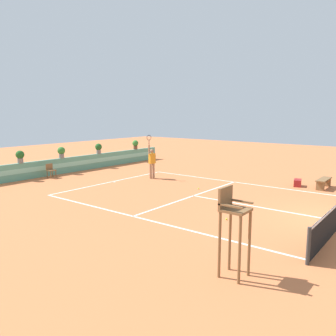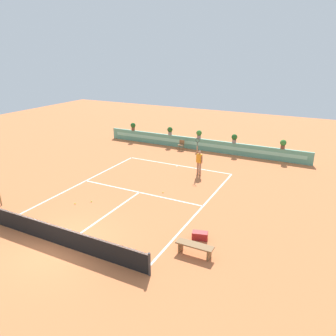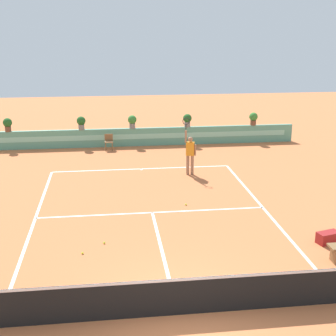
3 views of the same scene
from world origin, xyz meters
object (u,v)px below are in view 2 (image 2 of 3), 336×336
potted_plant_centre (199,134)px  potted_plant_left (170,130)px  tennis_ball_mid_court (163,192)px  tennis_ball_by_sideline (75,204)px  tennis_ball_near_baseline (91,201)px  potted_plant_far_right (283,144)px  ball_kid_chair (181,145)px  bench_courtside (195,247)px  gear_bag (200,236)px  tennis_player (199,160)px  potted_plant_far_left (133,126)px  potted_plant_right (234,138)px

potted_plant_centre → potted_plant_left: bearing=180.0°
tennis_ball_mid_court → tennis_ball_by_sideline: 5.12m
potted_plant_left → potted_plant_centre: 2.77m
tennis_ball_near_baseline → potted_plant_far_right: 15.02m
potted_plant_far_right → ball_kid_chair: bearing=-174.9°
bench_courtside → gear_bag: (-0.25, 1.23, -0.20)m
tennis_player → potted_plant_centre: (-2.26, 5.63, 0.36)m
tennis_ball_by_sideline → gear_bag: bearing=-1.4°
ball_kid_chair → potted_plant_far_left: 5.45m
ball_kid_chair → potted_plant_far_right: 8.26m
potted_plant_centre → gear_bag: bearing=-68.0°
gear_bag → potted_plant_centre: potted_plant_centre is taller
tennis_ball_by_sideline → bench_courtside: bearing=-10.3°
tennis_ball_mid_court → potted_plant_far_left: (-8.10, 9.42, 1.38)m
ball_kid_chair → gear_bag: size_ratio=1.21×
potted_plant_far_left → potted_plant_far_right: same height
ball_kid_chair → gear_bag: 14.09m
tennis_ball_near_baseline → potted_plant_left: (-1.20, 12.35, 1.38)m
potted_plant_centre → tennis_player: bearing=-68.1°
tennis_ball_by_sideline → potted_plant_centre: 13.23m
bench_courtside → potted_plant_far_left: 18.90m
tennis_ball_by_sideline → potted_plant_far_left: (-4.43, 12.98, 1.38)m
gear_bag → tennis_ball_by_sideline: gear_bag is taller
potted_plant_right → potted_plant_centre: size_ratio=1.00×
bench_courtside → tennis_ball_by_sideline: size_ratio=23.53×
tennis_ball_by_sideline → potted_plant_left: size_ratio=0.09×
tennis_ball_mid_court → tennis_ball_near_baseline: bearing=-136.0°
tennis_player → tennis_ball_by_sideline: size_ratio=38.01×
potted_plant_left → potted_plant_far_right: size_ratio=1.00×
potted_plant_far_left → potted_plant_right: bearing=0.0°
bench_courtside → tennis_player: size_ratio=0.62×
potted_plant_left → ball_kid_chair: bearing=-26.8°
tennis_player → tennis_ball_mid_court: bearing=-101.8°
ball_kid_chair → tennis_ball_by_sideline: 12.28m
tennis_player → potted_plant_far_left: bearing=147.7°
gear_bag → potted_plant_centre: 14.25m
tennis_player → potted_plant_centre: tennis_player is taller
potted_plant_centre → tennis_ball_by_sideline: bearing=-99.6°
potted_plant_far_right → tennis_ball_by_sideline: bearing=-124.9°
potted_plant_far_right → potted_plant_far_left: bearing=180.0°
gear_bag → potted_plant_right: (-2.25, 13.16, 1.23)m
tennis_ball_by_sideline → potted_plant_left: bearing=92.5°
gear_bag → tennis_player: tennis_player is taller
tennis_ball_mid_court → potted_plant_centre: (-1.47, 9.42, 1.38)m
gear_bag → tennis_player: bearing=112.1°
gear_bag → potted_plant_right: bearing=99.7°
gear_bag → potted_plant_right: 13.41m
gear_bag → tennis_ball_near_baseline: size_ratio=10.29×
potted_plant_left → potted_plant_centre: size_ratio=1.00×
ball_kid_chair → bench_courtside: size_ratio=0.53×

